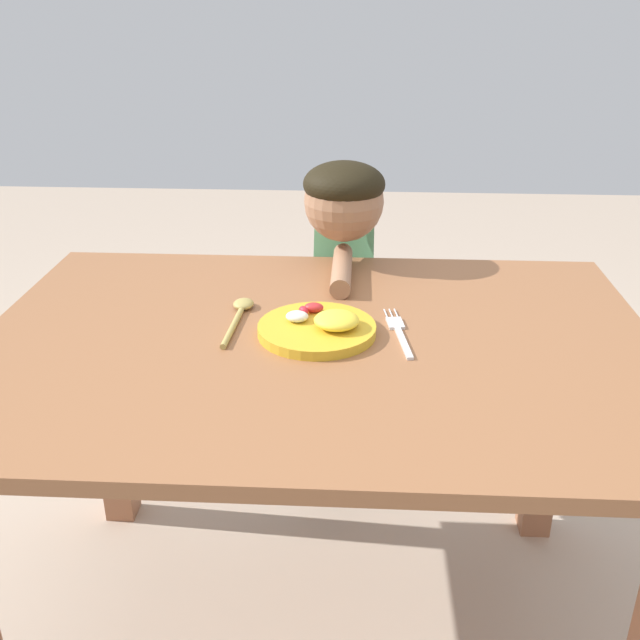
{
  "coord_description": "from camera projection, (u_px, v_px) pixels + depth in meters",
  "views": [
    {
      "loc": [
        0.08,
        -1.26,
        1.37
      ],
      "look_at": [
        0.0,
        0.04,
        0.78
      ],
      "focal_mm": 41.33,
      "sensor_mm": 36.0,
      "label": 1
    }
  ],
  "objects": [
    {
      "name": "ground_plane",
      "position": [
        317.0,
        629.0,
        1.72
      ],
      "size": [
        8.0,
        8.0,
        0.0
      ],
      "primitive_type": "plane",
      "color": "#BAA48E"
    },
    {
      "name": "dining_table",
      "position": [
        316.0,
        403.0,
        1.47
      ],
      "size": [
        1.3,
        0.92,
        0.76
      ],
      "color": "#915B38",
      "rests_on": "ground_plane"
    },
    {
      "name": "plate",
      "position": [
        321.0,
        327.0,
        1.42
      ],
      "size": [
        0.23,
        0.23,
        0.05
      ],
      "color": "gold",
      "rests_on": "dining_table"
    },
    {
      "name": "fork",
      "position": [
        399.0,
        332.0,
        1.43
      ],
      "size": [
        0.05,
        0.22,
        0.01
      ],
      "rotation": [
        0.0,
        0.0,
        1.71
      ],
      "color": "silver",
      "rests_on": "dining_table"
    },
    {
      "name": "spoon",
      "position": [
        240.0,
        313.0,
        1.5
      ],
      "size": [
        0.05,
        0.22,
        0.02
      ],
      "rotation": [
        0.0,
        0.0,
        1.52
      ],
      "color": "#A9954D",
      "rests_on": "dining_table"
    },
    {
      "name": "person",
      "position": [
        343.0,
        308.0,
        1.94
      ],
      "size": [
        0.19,
        0.47,
        1.0
      ],
      "rotation": [
        0.0,
        0.0,
        3.14
      ],
      "color": "#3A5674",
      "rests_on": "ground_plane"
    }
  ]
}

